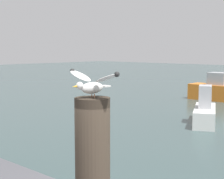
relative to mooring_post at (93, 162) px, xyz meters
name	(u,v)px	position (x,y,z in m)	size (l,w,h in m)	color
mooring_post	(93,162)	(0.00, 0.00, 0.00)	(0.31, 0.31, 1.13)	#382D23
seagull	(92,83)	(0.00, 0.00, 0.69)	(0.64, 0.39, 0.24)	tan
boat_white	(205,111)	(-5.02, 11.25, -1.57)	(2.27, 3.43, 1.55)	silver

